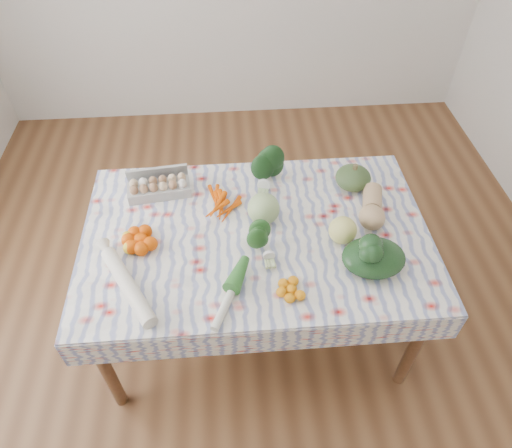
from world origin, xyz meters
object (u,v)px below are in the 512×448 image
kabocha_squash (353,178)px  dining_table (256,244)px  egg_carton (159,188)px  cabbage (264,209)px  butternut_squash (373,206)px  grapefruit (343,230)px

kabocha_squash → dining_table: bearing=-151.3°
egg_carton → kabocha_squash: bearing=-7.9°
cabbage → butternut_squash: (0.53, -0.01, -0.02)m
dining_table → butternut_squash: (0.58, 0.07, 0.15)m
grapefruit → butternut_squash: bearing=39.9°
cabbage → grapefruit: size_ratio=1.19×
grapefruit → cabbage: bearing=156.0°
cabbage → kabocha_squash: bearing=23.4°
butternut_squash → grapefruit: bearing=-124.2°
kabocha_squash → grapefruit: (-0.13, -0.37, 0.01)m
cabbage → grapefruit: bearing=-24.0°
egg_carton → grapefruit: grapefruit is taller
kabocha_squash → butternut_squash: (0.05, -0.22, 0.00)m
egg_carton → cabbage: 0.57m
cabbage → butternut_squash: size_ratio=0.58×
dining_table → grapefruit: grapefruit is taller
kabocha_squash → egg_carton: bearing=179.0°
dining_table → egg_carton: (-0.48, 0.31, 0.13)m
dining_table → grapefruit: size_ratio=12.22×
cabbage → butternut_squash: bearing=-0.7°
dining_table → butternut_squash: 0.60m
egg_carton → grapefruit: size_ratio=2.42×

